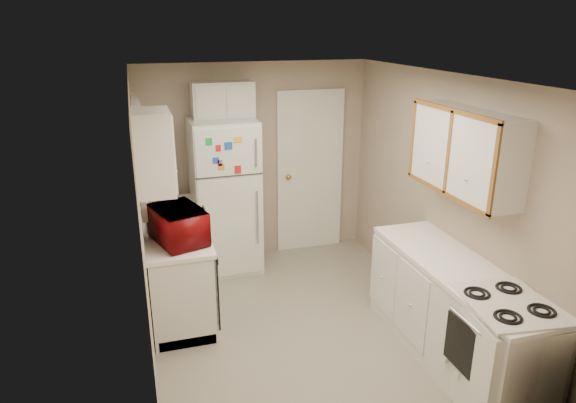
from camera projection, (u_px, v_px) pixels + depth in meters
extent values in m
plane|color=#A89F8D|center=(303.00, 329.00, 4.99)|extent=(3.80, 3.80, 0.00)
plane|color=white|center=(306.00, 77.00, 4.20)|extent=(3.80, 3.80, 0.00)
plane|color=tan|center=(143.00, 231.00, 4.21)|extent=(3.80, 3.80, 0.00)
plane|color=tan|center=(441.00, 199.00, 4.97)|extent=(3.80, 3.80, 0.00)
plane|color=tan|center=(255.00, 162.00, 6.31)|extent=(2.80, 2.80, 0.00)
plane|color=tan|center=(411.00, 327.00, 2.88)|extent=(2.80, 2.80, 0.00)
cube|color=silver|center=(176.00, 263.00, 5.36)|extent=(0.60, 1.80, 0.90)
cube|color=black|center=(213.00, 282.00, 4.88)|extent=(0.03, 0.58, 0.72)
cube|color=gray|center=(172.00, 221.00, 5.36)|extent=(0.54, 0.74, 0.16)
imported|color=maroon|center=(179.00, 226.00, 4.71)|extent=(0.66, 0.49, 0.39)
imported|color=white|center=(163.00, 193.00, 5.81)|extent=(0.10, 0.11, 0.18)
cube|color=silver|center=(140.00, 154.00, 5.04)|extent=(0.10, 0.98, 1.08)
cube|color=silver|center=(154.00, 152.00, 4.26)|extent=(0.30, 0.45, 0.70)
cube|color=silver|center=(225.00, 196.00, 6.02)|extent=(0.75, 0.73, 1.81)
cube|color=silver|center=(223.00, 99.00, 5.81)|extent=(0.70, 0.30, 0.40)
cube|color=silver|center=(310.00, 172.00, 6.53)|extent=(0.86, 0.06, 2.08)
cube|color=silver|center=(453.00, 314.00, 4.42)|extent=(0.60, 2.00, 0.90)
cube|color=silver|center=(499.00, 359.00, 3.85)|extent=(0.66, 0.78, 0.86)
cube|color=silver|center=(465.00, 152.00, 4.29)|extent=(0.30, 1.20, 0.70)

